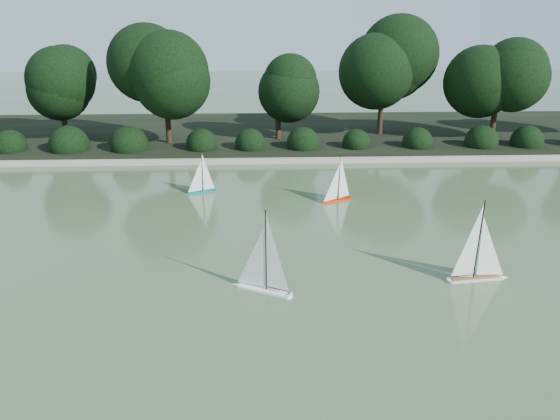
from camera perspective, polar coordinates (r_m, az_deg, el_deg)
name	(u,v)px	position (r m, az deg, el deg)	size (l,w,h in m)	color
ground	(247,291)	(10.03, -3.51, -8.47)	(80.00, 80.00, 0.00)	#3F5533
pond_coping	(251,160)	(18.43, -3.04, 5.19)	(40.00, 0.35, 0.18)	gray
far_bank	(252,134)	(22.31, -2.95, 7.95)	(40.00, 8.00, 0.30)	black
tree_line	(284,75)	(20.40, 0.46, 13.93)	(26.31, 3.93, 4.39)	black
shrub_hedge	(251,144)	(19.22, -3.03, 6.91)	(29.10, 1.10, 1.10)	black
sailboat_white_a	(259,277)	(9.93, -2.16, -7.03)	(1.17, 0.72, 1.69)	white
sailboat_white_b	(481,267)	(10.98, 20.31, -5.59)	(1.27, 0.34, 1.72)	silver
sailboat_orange	(335,194)	(14.62, 5.76, 1.68)	(0.94, 0.59, 1.37)	red
sailboat_teal	(199,186)	(15.44, -8.41, 2.48)	(0.90, 0.40, 1.24)	#036F81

